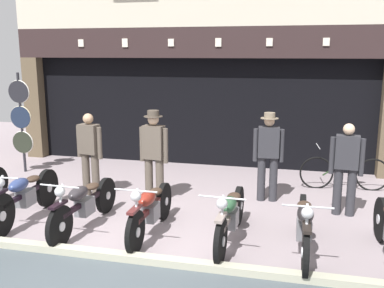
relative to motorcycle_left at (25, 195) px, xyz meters
name	(u,v)px	position (x,y,z in m)	size (l,w,h in m)	color
shop_facade	(211,89)	(1.93, 5.98, 1.30)	(9.44, 4.42, 6.45)	black
motorcycle_left	(25,195)	(0.00, 0.00, 0.00)	(0.62, 2.08, 0.94)	black
motorcycle_center_left	(84,203)	(1.09, -0.08, -0.02)	(0.62, 2.05, 0.90)	black
motorcycle_center	(150,209)	(2.19, -0.07, -0.02)	(0.62, 1.93, 0.91)	black
motorcycle_center_right	(230,215)	(3.40, -0.04, -0.02)	(0.62, 2.04, 0.90)	black
motorcycle_right	(304,225)	(4.44, -0.18, -0.02)	(0.62, 1.95, 0.91)	black
salesman_left	(90,151)	(0.47, 1.42, 0.45)	(0.55, 0.28, 1.61)	brown
shopkeeper_center	(154,152)	(1.76, 1.43, 0.51)	(0.56, 0.34, 1.71)	brown
salesman_right	(268,153)	(3.80, 1.95, 0.48)	(0.56, 0.32, 1.67)	#2D2D33
assistant_far_right	(346,165)	(5.12, 1.51, 0.44)	(0.56, 0.26, 1.59)	#2D2D33
tyre_sign_pole	(21,118)	(-1.83, 2.67, 0.83)	(0.53, 0.06, 2.29)	#232328
advert_board_near	(246,102)	(3.09, 4.38, 1.14)	(0.66, 0.03, 0.95)	silver
advert_board_far	(302,102)	(4.38, 4.38, 1.16)	(0.75, 0.03, 0.92)	silver
leaning_bicycle	(345,172)	(5.28, 3.01, -0.07)	(1.77, 0.50, 0.93)	black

